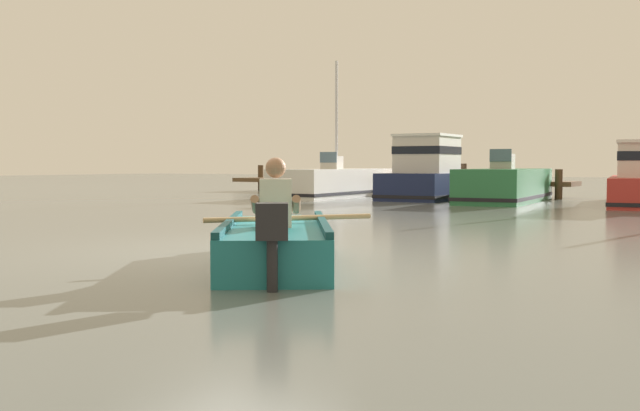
{
  "coord_description": "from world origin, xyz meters",
  "views": [
    {
      "loc": [
        5.96,
        -7.49,
        1.11
      ],
      "look_at": [
        0.67,
        1.05,
        0.55
      ],
      "focal_mm": 41.05,
      "sensor_mm": 36.0,
      "label": 1
    }
  ],
  "objects_px": {
    "rowboat_with_person": "(276,242)",
    "moored_boat_green": "(505,186)",
    "moored_boat_white": "(339,183)",
    "moored_boat_navy": "(430,176)"
  },
  "relations": [
    {
      "from": "rowboat_with_person",
      "to": "moored_boat_navy",
      "type": "relative_size",
      "value": 0.74
    },
    {
      "from": "rowboat_with_person",
      "to": "moored_boat_green",
      "type": "bearing_deg",
      "value": 98.09
    },
    {
      "from": "moored_boat_navy",
      "to": "moored_boat_white",
      "type": "bearing_deg",
      "value": 175.85
    },
    {
      "from": "moored_boat_white",
      "to": "moored_boat_green",
      "type": "distance_m",
      "value": 6.17
    },
    {
      "from": "moored_boat_green",
      "to": "moored_boat_navy",
      "type": "bearing_deg",
      "value": 171.49
    },
    {
      "from": "moored_boat_white",
      "to": "moored_boat_navy",
      "type": "height_order",
      "value": "moored_boat_white"
    },
    {
      "from": "rowboat_with_person",
      "to": "moored_boat_white",
      "type": "height_order",
      "value": "moored_boat_white"
    },
    {
      "from": "rowboat_with_person",
      "to": "moored_boat_green",
      "type": "xyz_separation_m",
      "value": [
        -2.11,
        14.81,
        0.22
      ]
    },
    {
      "from": "moored_boat_white",
      "to": "moored_boat_green",
      "type": "relative_size",
      "value": 1.25
    },
    {
      "from": "moored_boat_navy",
      "to": "moored_boat_green",
      "type": "distance_m",
      "value": 2.62
    }
  ]
}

